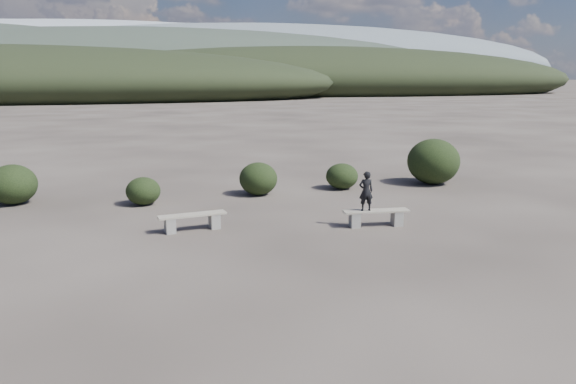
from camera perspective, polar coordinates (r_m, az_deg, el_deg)
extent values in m
plane|color=#302A25|center=(10.32, 8.49, -9.63)|extent=(1200.00, 1200.00, 0.00)
cube|color=gray|center=(13.92, -11.90, -3.34)|extent=(0.28, 0.36, 0.37)
cube|color=gray|center=(14.17, -7.48, -2.92)|extent=(0.28, 0.36, 0.37)
cube|color=gray|center=(13.98, -9.70, -2.31)|extent=(1.71, 0.61, 0.05)
cube|color=gray|center=(14.24, 6.79, -2.83)|extent=(0.26, 0.34, 0.37)
cube|color=gray|center=(14.59, 11.01, -2.62)|extent=(0.26, 0.34, 0.37)
cube|color=gray|center=(14.35, 8.95, -1.91)|extent=(1.70, 0.49, 0.05)
imported|color=black|center=(14.16, 7.93, 0.10)|extent=(0.38, 0.27, 1.00)
ellipsoid|color=black|center=(17.10, -14.50, 0.10)|extent=(1.01, 1.01, 0.83)
ellipsoid|color=black|center=(17.97, -3.03, 1.36)|extent=(1.22, 1.22, 1.05)
ellipsoid|color=black|center=(19.00, 5.50, 1.61)|extent=(1.09, 1.09, 0.87)
ellipsoid|color=black|center=(20.42, 14.55, 3.02)|extent=(1.83, 1.83, 1.60)
ellipsoid|color=black|center=(18.52, -26.20, 0.70)|extent=(1.40, 1.40, 1.19)
ellipsoid|color=black|center=(101.10, -26.83, 9.82)|extent=(110.00, 40.00, 12.00)
ellipsoid|color=black|center=(125.02, 3.85, 11.33)|extent=(120.00, 44.00, 14.00)
ellipsoid|color=#2A332A|center=(168.90, -13.31, 11.89)|extent=(190.00, 64.00, 24.00)
ellipsoid|color=slate|center=(317.60, -0.89, 12.73)|extent=(340.00, 110.00, 44.00)
ellipsoid|color=#929AA5|center=(409.78, -18.41, 12.29)|extent=(460.00, 140.00, 56.00)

